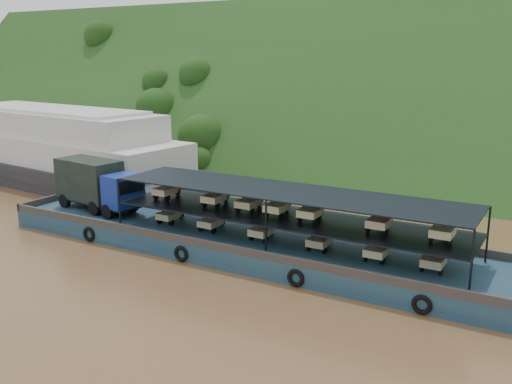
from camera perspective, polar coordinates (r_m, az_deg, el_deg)
The scene contains 4 objects.
ground at distance 37.96m, azimuth 0.35°, elevation -5.98°, with size 160.00×160.00×0.00m, color brown.
hillside at distance 70.54m, azimuth 15.00°, elevation 2.72°, with size 140.00×28.00×28.00m, color #1D3C15.
cargo_barge at distance 38.41m, azimuth -3.69°, elevation -3.80°, with size 35.00×7.18×4.98m.
passenger_ferry at distance 61.91m, azimuth -19.55°, elevation 4.01°, with size 37.98×12.95×7.54m.
Camera 1 is at (17.70, -31.10, 12.68)m, focal length 40.00 mm.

